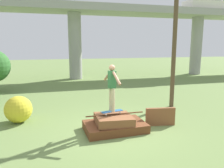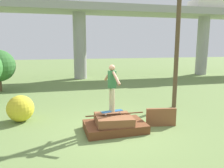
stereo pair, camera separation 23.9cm
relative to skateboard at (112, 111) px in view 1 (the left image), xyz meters
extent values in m
plane|color=olive|center=(0.10, -0.04, -0.68)|extent=(80.00, 80.00, 0.00)
cube|color=brown|center=(0.10, -0.04, -0.54)|extent=(2.12, 1.35, 0.28)
cube|color=brown|center=(0.03, -0.10, -0.26)|extent=(1.24, 1.05, 0.33)
cylinder|color=#5B3319|center=(0.10, -0.04, -0.10)|extent=(2.03, 0.04, 0.04)
cube|color=brown|center=(1.84, -0.01, -0.35)|extent=(1.09, 0.28, 0.66)
cube|color=#23517F|center=(0.00, 0.00, 0.01)|extent=(0.80, 0.35, 0.01)
cylinder|color=silver|center=(0.25, 0.14, -0.05)|extent=(0.06, 0.04, 0.05)
cylinder|color=silver|center=(0.28, -0.03, -0.05)|extent=(0.06, 0.04, 0.05)
cylinder|color=silver|center=(-0.28, 0.03, -0.05)|extent=(0.06, 0.04, 0.05)
cylinder|color=silver|center=(-0.25, -0.14, -0.05)|extent=(0.06, 0.04, 0.05)
cylinder|color=#C6B78E|center=(-0.02, 0.08, 0.42)|extent=(0.12, 0.12, 0.80)
cylinder|color=#C6B78E|center=(0.02, -0.08, 0.42)|extent=(0.12, 0.12, 0.80)
cube|color=#2D6638|center=(0.00, 0.00, 1.11)|extent=(0.26, 0.25, 0.58)
sphere|color=#A37556|center=(0.00, 0.00, 1.50)|extent=(0.21, 0.21, 0.21)
cylinder|color=#A37556|center=(-0.06, 0.33, 1.19)|extent=(0.18, 0.51, 0.41)
cylinder|color=#A37556|center=(0.06, -0.33, 1.19)|extent=(0.18, 0.51, 0.41)
cube|color=#9E9E99|center=(0.10, 12.27, 5.25)|extent=(44.00, 3.38, 0.60)
cylinder|color=#9E9E99|center=(0.10, 12.27, 2.13)|extent=(1.10, 1.10, 5.64)
cylinder|color=#9E9E99|center=(12.20, 12.27, 2.13)|extent=(1.10, 1.10, 5.64)
cube|color=silver|center=(12.91, 12.03, 5.97)|extent=(4.50, 1.75, 0.83)
cube|color=silver|center=(-2.03, 12.67, 5.88)|extent=(4.15, 1.87, 0.65)
cylinder|color=brown|center=(3.56, 2.12, 2.55)|extent=(0.20, 0.20, 6.46)
sphere|color=gold|center=(-3.22, 1.74, -0.17)|extent=(1.02, 1.02, 1.02)
camera|label=1|loc=(-1.92, -6.92, 2.24)|focal=35.00mm
camera|label=2|loc=(-1.68, -6.98, 2.24)|focal=35.00mm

